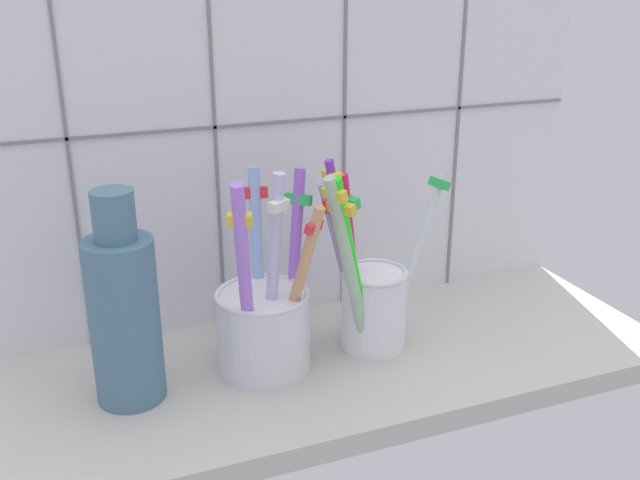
% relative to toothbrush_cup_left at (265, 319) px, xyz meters
% --- Properties ---
extents(counter_slab, '(0.64, 0.22, 0.02)m').
position_rel_toothbrush_cup_left_xyz_m(counter_slab, '(0.05, -0.01, -0.06)').
color(counter_slab, '#BCB7AD').
rests_on(counter_slab, ground).
extents(tile_wall_back, '(0.64, 0.02, 0.45)m').
position_rel_toothbrush_cup_left_xyz_m(tile_wall_back, '(0.05, 0.11, 0.16)').
color(tile_wall_back, white).
rests_on(tile_wall_back, ground).
extents(toothbrush_cup_left, '(0.10, 0.11, 0.19)m').
position_rel_toothbrush_cup_left_xyz_m(toothbrush_cup_left, '(0.00, 0.00, 0.00)').
color(toothbrush_cup_left, silver).
rests_on(toothbrush_cup_left, counter_slab).
extents(toothbrush_cup_right, '(0.14, 0.08, 0.18)m').
position_rel_toothbrush_cup_left_xyz_m(toothbrush_cup_right, '(0.10, -0.00, 0.01)').
color(toothbrush_cup_right, white).
rests_on(toothbrush_cup_right, counter_slab).
extents(ceramic_vase, '(0.06, 0.06, 0.18)m').
position_rel_toothbrush_cup_left_xyz_m(ceramic_vase, '(-0.12, -0.01, 0.03)').
color(ceramic_vase, slate).
rests_on(ceramic_vase, counter_slab).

